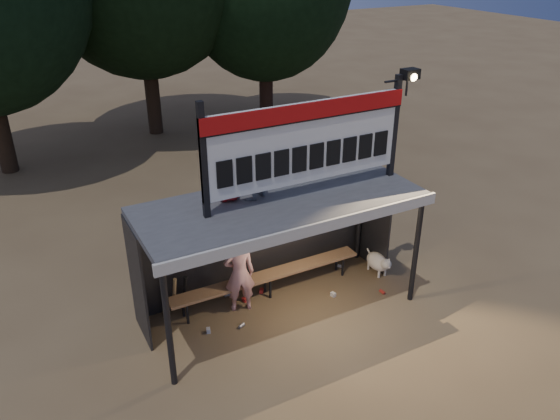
# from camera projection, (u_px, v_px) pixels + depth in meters

# --- Properties ---
(ground) EXTENTS (80.00, 80.00, 0.00)m
(ground) POSITION_uv_depth(u_px,v_px,m) (281.00, 309.00, 10.42)
(ground) COLOR brown
(ground) RESTS_ON ground
(player) EXTENTS (0.65, 0.51, 1.57)m
(player) POSITION_uv_depth(u_px,v_px,m) (239.00, 274.00, 10.10)
(player) COLOR silver
(player) RESTS_ON ground
(child_a) EXTENTS (0.65, 0.60, 1.09)m
(child_a) POSITION_uv_depth(u_px,v_px,m) (251.00, 169.00, 9.20)
(child_a) COLOR slate
(child_a) RESTS_ON dugout_shelter
(child_b) EXTENTS (0.50, 0.35, 0.98)m
(child_b) POSITION_uv_depth(u_px,v_px,m) (228.00, 173.00, 9.17)
(child_b) COLOR #AA1A1F
(child_b) RESTS_ON dugout_shelter
(dugout_shelter) EXTENTS (5.10, 2.08, 2.32)m
(dugout_shelter) POSITION_uv_depth(u_px,v_px,m) (274.00, 218.00, 9.78)
(dugout_shelter) COLOR #3C3C3E
(dugout_shelter) RESTS_ON ground
(scoreboard_assembly) EXTENTS (4.10, 0.27, 1.99)m
(scoreboard_assembly) POSITION_uv_depth(u_px,v_px,m) (310.00, 139.00, 9.16)
(scoreboard_assembly) COLOR black
(scoreboard_assembly) RESTS_ON dugout_shelter
(bench) EXTENTS (4.00, 0.35, 0.48)m
(bench) POSITION_uv_depth(u_px,v_px,m) (267.00, 276.00, 10.66)
(bench) COLOR #916944
(bench) RESTS_ON ground
(dog) EXTENTS (0.36, 0.81, 0.49)m
(dog) POSITION_uv_depth(u_px,v_px,m) (379.00, 262.00, 11.42)
(dog) COLOR white
(dog) RESTS_ON ground
(bats) EXTENTS (0.47, 0.32, 0.84)m
(bats) POSITION_uv_depth(u_px,v_px,m) (174.00, 295.00, 10.11)
(bats) COLOR olive
(bats) RESTS_ON ground
(litter) EXTENTS (3.59, 1.46, 0.08)m
(litter) POSITION_uv_depth(u_px,v_px,m) (281.00, 298.00, 10.67)
(litter) COLOR red
(litter) RESTS_ON ground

